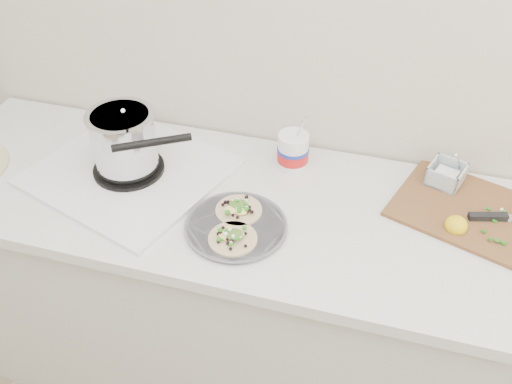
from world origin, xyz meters
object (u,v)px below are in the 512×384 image
(stove, at_px, (126,151))
(tub, at_px, (294,149))
(taco_plate, at_px, (236,224))
(cutboard, at_px, (477,208))

(stove, xyz_separation_m, tub, (0.48, 0.18, -0.02))
(taco_plate, relative_size, cutboard, 0.54)
(tub, relative_size, cutboard, 0.42)
(stove, bearing_deg, taco_plate, -1.96)
(taco_plate, bearing_deg, stove, 159.85)
(stove, relative_size, taco_plate, 2.32)
(stove, bearing_deg, cutboard, 24.25)
(cutboard, bearing_deg, taco_plate, -139.79)
(taco_plate, distance_m, cutboard, 0.70)
(stove, relative_size, tub, 3.01)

